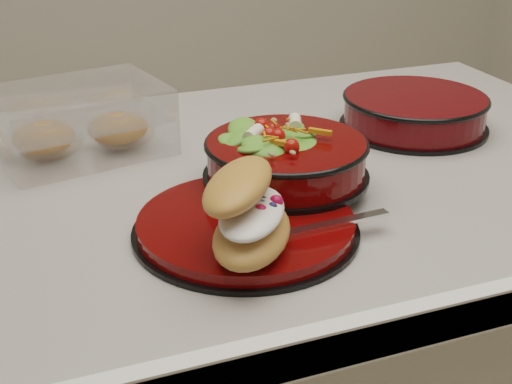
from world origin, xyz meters
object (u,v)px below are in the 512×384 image
object	(u,v)px
fork	(311,228)
extra_bowl	(414,110)
dinner_plate	(247,226)
croissant	(250,212)
pastry_box	(80,122)
salad_bowl	(286,153)

from	to	relation	value
fork	extra_bowl	distance (m)	0.41
dinner_plate	croissant	bearing A→B (deg)	-107.10
croissant	pastry_box	size ratio (longest dim) A/B	0.67
dinner_plate	pastry_box	distance (m)	0.35
pastry_box	dinner_plate	bearing A→B (deg)	-78.09
fork	salad_bowl	bearing A→B (deg)	-14.97
salad_bowl	croissant	size ratio (longest dim) A/B	1.22
croissant	extra_bowl	size ratio (longest dim) A/B	0.75
fork	pastry_box	world-z (taller)	pastry_box
salad_bowl	fork	size ratio (longest dim) A/B	1.16
croissant	extra_bowl	distance (m)	0.48
pastry_box	extra_bowl	xyz separation A→B (m)	(0.50, -0.09, -0.02)
salad_bowl	croissant	distance (m)	0.18
croissant	fork	world-z (taller)	croissant
fork	extra_bowl	bearing A→B (deg)	-50.77
dinner_plate	extra_bowl	distance (m)	0.43
fork	pastry_box	distance (m)	0.41
salad_bowl	extra_bowl	bearing A→B (deg)	27.21
fork	extra_bowl	xyz separation A→B (m)	(0.31, 0.28, 0.01)
pastry_box	salad_bowl	bearing A→B (deg)	-57.59
extra_bowl	dinner_plate	bearing A→B (deg)	-147.69
croissant	fork	xyz separation A→B (m)	(0.07, 0.01, -0.04)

